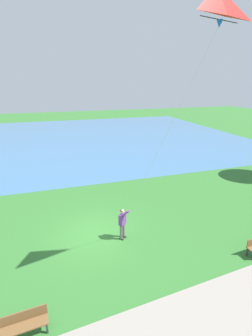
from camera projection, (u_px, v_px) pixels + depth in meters
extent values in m
plane|color=#33702D|center=(95.00, 234.00, 12.72)|extent=(120.00, 120.00, 0.00)
cube|color=teal|center=(93.00, 137.00, 35.81)|extent=(36.00, 44.00, 0.01)
cube|color=gray|center=(183.00, 325.00, 7.90)|extent=(4.84, 32.09, 0.02)
cube|color=#232328|center=(124.00, 236.00, 12.44)|extent=(0.26, 0.24, 0.06)
cylinder|color=slate|center=(124.00, 230.00, 12.30)|extent=(0.14, 0.14, 0.82)
cube|color=#232328|center=(122.00, 239.00, 12.25)|extent=(0.26, 0.24, 0.06)
cylinder|color=slate|center=(121.00, 232.00, 12.11)|extent=(0.14, 0.14, 0.82)
cube|color=#753899|center=(122.00, 219.00, 11.96)|extent=(0.42, 0.45, 0.60)
sphere|color=beige|center=(122.00, 211.00, 11.80)|extent=(0.22, 0.22, 0.22)
ellipsoid|color=#4C3319|center=(122.00, 211.00, 11.80)|extent=(0.32, 0.32, 0.13)
cylinder|color=#753899|center=(127.00, 212.00, 11.76)|extent=(0.56, 0.19, 0.43)
cylinder|color=#753899|center=(125.00, 214.00, 11.63)|extent=(0.29, 0.55, 0.43)
sphere|color=beige|center=(129.00, 212.00, 11.57)|extent=(0.10, 0.10, 0.10)
pyramid|color=red|center=(216.00, 5.00, 7.18)|extent=(0.94, 1.90, 0.91)
cone|color=blue|center=(219.00, 24.00, 7.18)|extent=(0.24, 0.24, 0.22)
cylinder|color=black|center=(220.00, 20.00, 7.14)|extent=(0.44, 1.69, 0.02)
cylinder|color=silver|center=(163.00, 140.00, 9.38)|extent=(2.57, 2.13, 7.73)
cube|color=brown|center=(24.00, 326.00, 7.42)|extent=(0.55, 1.53, 0.05)
cube|color=brown|center=(23.00, 316.00, 7.51)|extent=(0.15, 1.50, 0.40)
cube|color=#2D2D33|center=(47.00, 328.00, 7.59)|extent=(0.06, 0.06, 0.45)
cube|color=#2D2D33|center=(46.00, 319.00, 7.87)|extent=(0.06, 0.06, 0.45)
cube|color=#2D2D33|center=(2.00, 334.00, 7.41)|extent=(0.06, 0.06, 0.45)
cube|color=#2D2D33|center=(247.00, 252.00, 11.03)|extent=(0.06, 0.06, 0.45)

